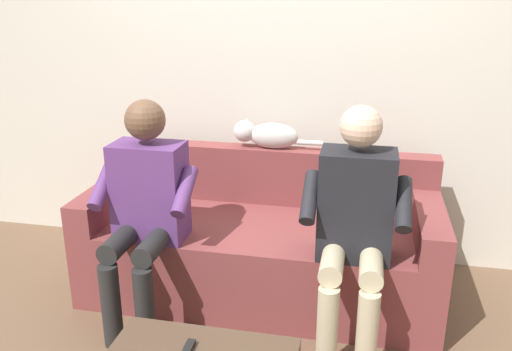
% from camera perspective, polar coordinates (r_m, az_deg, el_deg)
% --- Properties ---
extents(back_wall, '(4.55, 0.06, 2.67)m').
position_cam_1_polar(back_wall, '(3.46, 2.65, 12.73)').
color(back_wall, beige).
rests_on(back_wall, ground).
extents(couch, '(2.01, 0.84, 0.80)m').
position_cam_1_polar(couch, '(3.20, 0.63, -7.49)').
color(couch, brown).
rests_on(couch, ground).
extents(person_left_seated, '(0.51, 0.52, 1.22)m').
position_cam_1_polar(person_left_seated, '(2.61, 10.55, -4.41)').
color(person_left_seated, black).
rests_on(person_left_seated, ground).
extents(person_right_seated, '(0.52, 0.52, 1.20)m').
position_cam_1_polar(person_right_seated, '(2.83, -11.76, -2.75)').
color(person_right_seated, '#5B3370').
rests_on(person_right_seated, ground).
extents(cat_on_backrest, '(0.55, 0.13, 0.17)m').
position_cam_1_polar(cat_on_backrest, '(3.28, 1.04, 4.43)').
color(cat_on_backrest, silver).
rests_on(cat_on_backrest, couch).
extents(remote_black, '(0.03, 0.13, 0.02)m').
position_cam_1_polar(remote_black, '(2.16, -7.38, -18.09)').
color(remote_black, black).
rests_on(remote_black, coffee_table).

